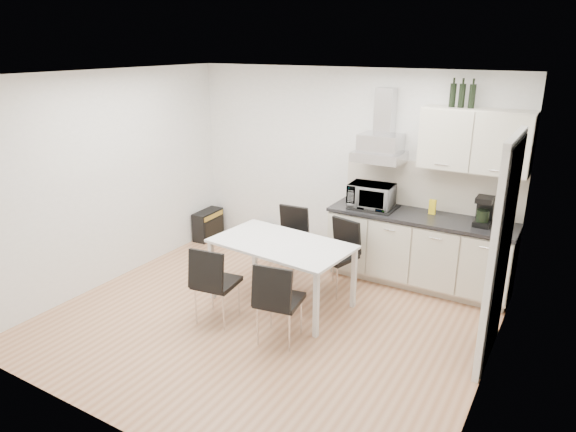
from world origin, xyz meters
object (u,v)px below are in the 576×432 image
at_px(chair_far_left, 288,242).
at_px(chair_near_right, 280,301).
at_px(chair_near_left, 217,283).
at_px(guitar_amp, 208,224).
at_px(dining_table, 282,248).
at_px(kitchenette, 424,222).
at_px(chair_far_right, 335,257).
at_px(floor_speaker, 267,234).

bearing_deg(chair_far_left, chair_near_right, 113.18).
bearing_deg(chair_far_left, chair_near_left, 83.54).
distance_m(chair_near_right, guitar_amp, 3.11).
relative_size(chair_near_left, chair_near_right, 1.00).
bearing_deg(dining_table, chair_near_left, -114.15).
relative_size(chair_near_left, guitar_amp, 1.64).
bearing_deg(kitchenette, chair_near_left, -129.39).
distance_m(chair_far_left, guitar_amp, 1.80).
distance_m(kitchenette, chair_far_right, 1.16).
height_order(chair_near_left, floor_speaker, chair_near_left).
xyz_separation_m(chair_far_right, chair_near_right, (-0.01, -1.28, 0.00)).
distance_m(chair_far_left, floor_speaker, 1.12).
xyz_separation_m(kitchenette, floor_speaker, (-2.38, 0.17, -0.68)).
distance_m(kitchenette, dining_table, 1.80).
bearing_deg(chair_near_left, floor_speaker, 101.59).
xyz_separation_m(dining_table, chair_near_left, (-0.39, -0.70, -0.24)).
relative_size(kitchenette, guitar_amp, 4.69).
height_order(dining_table, chair_far_right, chair_far_right).
xyz_separation_m(chair_far_right, floor_speaker, (-1.54, 0.87, -0.29)).
bearing_deg(chair_far_right, guitar_amp, 0.26).
height_order(dining_table, chair_far_left, chair_far_left).
bearing_deg(guitar_amp, chair_far_right, -16.87).
distance_m(chair_near_left, floor_speaker, 2.30).
bearing_deg(chair_far_left, chair_far_right, 165.53).
height_order(kitchenette, chair_far_left, kitchenette).
bearing_deg(chair_near_left, guitar_amp, 123.77).
distance_m(kitchenette, chair_near_right, 2.19).
distance_m(chair_far_right, chair_near_right, 1.28).
bearing_deg(chair_near_right, dining_table, 110.41).
distance_m(kitchenette, guitar_amp, 3.36).
relative_size(kitchenette, chair_far_left, 2.86).
relative_size(chair_far_right, guitar_amp, 1.64).
distance_m(chair_near_left, chair_near_right, 0.79).
bearing_deg(dining_table, chair_far_left, 120.79).
bearing_deg(chair_near_right, kitchenette, 57.62).
distance_m(chair_near_left, guitar_amp, 2.54).
distance_m(dining_table, chair_far_right, 0.75).
xyz_separation_m(chair_far_left, chair_far_right, (0.75, -0.13, 0.00)).
distance_m(dining_table, chair_far_left, 0.83).
xyz_separation_m(guitar_amp, floor_speaker, (0.93, 0.25, -0.07)).
xyz_separation_m(kitchenette, chair_far_left, (-1.58, -0.58, -0.39)).
relative_size(kitchenette, chair_far_right, 2.86).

